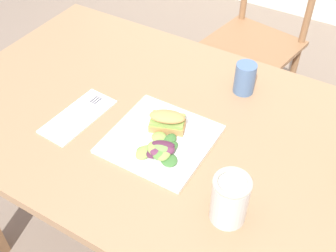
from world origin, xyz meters
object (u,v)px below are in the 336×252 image
at_px(chair_wooden_far, 256,41).
at_px(cup_extra_side, 245,78).
at_px(fork_on_napkin, 82,112).
at_px(mason_jar_iced_tea, 230,201).
at_px(sandwich_half_front, 167,121).
at_px(dining_table, 162,151).
at_px(plate_lunch, 160,139).

xyz_separation_m(chair_wooden_far, cup_extra_side, (0.21, -0.74, 0.34)).
height_order(fork_on_napkin, mason_jar_iced_tea, mason_jar_iced_tea).
relative_size(chair_wooden_far, sandwich_half_front, 8.10).
bearing_deg(cup_extra_side, mason_jar_iced_tea, -71.11).
relative_size(dining_table, chair_wooden_far, 1.49).
height_order(fork_on_napkin, cup_extra_side, cup_extra_side).
bearing_deg(dining_table, chair_wooden_far, 93.93).
xyz_separation_m(fork_on_napkin, cup_extra_side, (0.35, 0.33, 0.04)).
relative_size(chair_wooden_far, fork_on_napkin, 4.68).
bearing_deg(plate_lunch, mason_jar_iced_tea, -26.31).
distance_m(dining_table, sandwich_half_front, 0.17).
bearing_deg(sandwich_half_front, plate_lunch, -86.51).
height_order(dining_table, cup_extra_side, cup_extra_side).
height_order(plate_lunch, fork_on_napkin, plate_lunch).
xyz_separation_m(chair_wooden_far, fork_on_napkin, (-0.14, -1.06, 0.30)).
distance_m(plate_lunch, fork_on_napkin, 0.25).
xyz_separation_m(dining_table, sandwich_half_front, (0.04, -0.03, 0.17)).
distance_m(sandwich_half_front, fork_on_napkin, 0.25).
xyz_separation_m(chair_wooden_far, sandwich_half_front, (0.10, -1.00, 0.33)).
bearing_deg(fork_on_napkin, dining_table, 23.62).
height_order(dining_table, plate_lunch, plate_lunch).
xyz_separation_m(dining_table, plate_lunch, (0.04, -0.07, 0.13)).
bearing_deg(dining_table, fork_on_napkin, -156.38).
bearing_deg(chair_wooden_far, mason_jar_iced_tea, -72.86).
bearing_deg(chair_wooden_far, fork_on_napkin, -97.54).
height_order(plate_lunch, mason_jar_iced_tea, mason_jar_iced_tea).
relative_size(fork_on_napkin, cup_extra_side, 1.93).
height_order(chair_wooden_far, sandwich_half_front, chair_wooden_far).
height_order(sandwich_half_front, mason_jar_iced_tea, mason_jar_iced_tea).
relative_size(plate_lunch, cup_extra_side, 2.70).
height_order(sandwich_half_front, cup_extra_side, cup_extra_side).
distance_m(dining_table, plate_lunch, 0.16).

